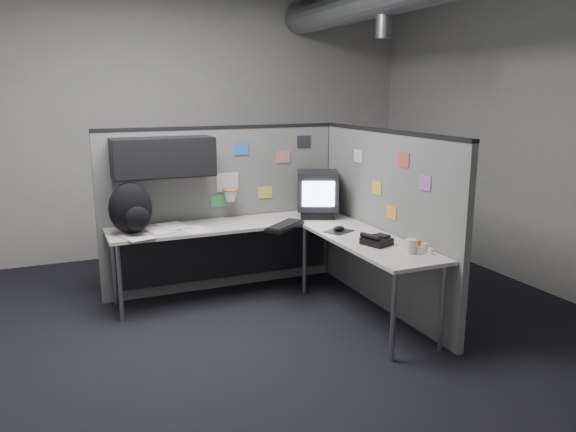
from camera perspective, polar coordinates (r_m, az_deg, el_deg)
name	(u,v)px	position (r m, az deg, el deg)	size (l,w,h in m)	color
room	(346,73)	(4.57, 5.90, 14.25)	(5.62, 5.62, 3.22)	black
partition_back	(208,192)	(5.50, -8.10, 2.38)	(2.44, 0.42, 1.63)	slate
partition_right	(384,220)	(5.16, 9.73, -0.36)	(0.07, 2.23, 1.63)	slate
desk	(267,239)	(5.21, -2.17, -2.40)	(2.31, 2.11, 0.73)	beige
monitor	(317,193)	(5.59, 3.01, 2.33)	(0.52, 0.52, 0.45)	black
keyboard	(285,226)	(5.14, -0.34, -1.00)	(0.48, 0.43, 0.04)	black
mouse	(339,230)	(5.03, 5.18, -1.39)	(0.29, 0.27, 0.05)	black
phone	(376,240)	(4.64, 8.95, -2.45)	(0.25, 0.26, 0.10)	black
bottles	(422,248)	(4.49, 13.48, -3.19)	(0.13, 0.18, 0.08)	silver
cup	(411,246)	(4.43, 12.36, -3.03)	(0.08, 0.08, 0.11)	silver
papers	(167,230)	(5.15, -12.20, -1.42)	(0.82, 0.62, 0.01)	white
backpack	(131,209)	(5.06, -15.64, 0.67)	(0.40, 0.38, 0.46)	black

